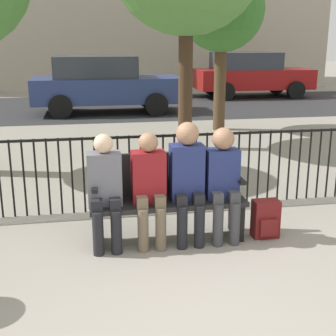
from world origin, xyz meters
The scene contains 12 objects.
ground_plane centered at (0.00, 0.00, 0.00)m, with size 80.00×80.00×0.00m, color gray.
park_bench centered at (0.00, 1.72, 0.49)m, with size 1.63×0.45×0.92m.
seated_person_0 centered at (-0.65, 1.59, 0.66)m, with size 0.34×0.39×1.18m.
seated_person_1 centered at (-0.20, 1.59, 0.66)m, with size 0.34×0.39×1.18m.
seated_person_2 centered at (0.20, 1.60, 0.72)m, with size 0.34×0.39×1.27m.
seated_person_3 centered at (0.57, 1.60, 0.69)m, with size 0.34×0.39×1.20m.
backpack centered at (1.05, 1.55, 0.20)m, with size 0.28×0.21×0.41m.
fence_railing centered at (-0.02, 2.65, 0.56)m, with size 9.01×0.03×0.95m.
tree_1 centered at (2.32, 7.69, 2.70)m, with size 1.92×1.92×3.70m.
street_surface centered at (0.00, 12.00, 0.00)m, with size 24.00×6.00×0.01m.
parked_car_0 centered at (-0.22, 10.78, 0.84)m, with size 4.20×1.94×1.62m.
parked_car_2 centered at (5.26, 13.66, 0.84)m, with size 4.20×1.94×1.62m.
Camera 1 is at (-0.82, -2.90, 2.07)m, focal length 50.00 mm.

